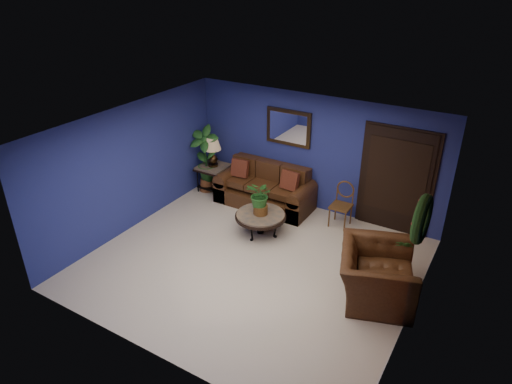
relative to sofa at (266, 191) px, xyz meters
The scene contains 18 objects.
floor 2.29m from the sofa, 66.50° to the right, with size 5.50×5.50×0.00m, color beige.
wall_back 1.37m from the sofa, 24.92° to the left, with size 5.50×0.04×2.50m, color navy.
wall_left 2.93m from the sofa, 131.59° to the right, with size 0.04×5.00×2.50m, color navy.
wall_right_brick 4.31m from the sofa, 29.65° to the right, with size 0.04×5.00×2.50m, color brown.
ceiling 3.15m from the sofa, 66.50° to the right, with size 5.50×5.00×0.02m, color white.
crown_molding 4.68m from the sofa, 29.85° to the right, with size 0.03×5.00×0.14m, color white.
wall_mirror 1.49m from the sofa, 51.32° to the left, with size 1.02×0.06×0.77m, color #3E2B15.
closet_door 2.78m from the sofa, ahead, with size 1.44×0.06×2.18m, color black.
wreath 4.35m from the sofa, 29.46° to the right, with size 0.72×0.72×0.16m, color black.
sofa is the anchor object (origin of this frame).
coffee_table 1.22m from the sofa, 65.43° to the right, with size 1.00×1.00×0.43m.
end_table 1.41m from the sofa, behind, with size 0.68×0.68×0.62m.
table_lamp 1.58m from the sofa, behind, with size 0.39×0.39×0.66m.
side_chair 1.76m from the sofa, ahead, with size 0.40×0.40×0.93m.
armchair 3.57m from the sofa, 31.01° to the right, with size 1.31×1.15×0.85m, color #452713.
coffee_plant 1.32m from the sofa, 65.43° to the right, with size 0.59×0.53×0.70m.
floor_plant 3.47m from the sofa, 20.12° to the right, with size 0.44×0.40×0.82m.
tall_plant 1.64m from the sofa, behind, with size 0.75×0.56×1.56m.
Camera 1 is at (3.51, -5.71, 4.85)m, focal length 32.00 mm.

